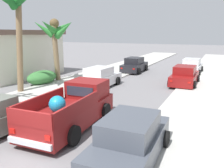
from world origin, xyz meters
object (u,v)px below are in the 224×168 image
object	(u,v)px
car_left_mid	(100,78)
car_left_far	(191,67)
palm_tree_right_fore	(14,7)
car_right_near	(185,76)
hedge_bush	(42,77)
car_right_mid	(130,140)
palm_tree_left_fore	(55,33)
pickup_truck	(73,109)
car_left_near	(134,65)

from	to	relation	value
car_left_mid	car_left_far	xyz separation A→B (m)	(5.58, 9.28, 0.00)
car_left_far	palm_tree_right_fore	bearing A→B (deg)	-127.15
car_right_near	car_left_mid	world-z (taller)	same
car_left_far	hedge_bush	bearing A→B (deg)	-134.80
car_right_near	car_right_mid	xyz separation A→B (m)	(0.12, -12.29, 0.00)
car_left_mid	palm_tree_right_fore	size ratio (longest dim) A/B	0.60
car_left_far	palm_tree_left_fore	xyz separation A→B (m)	(-9.88, -8.97, 3.37)
pickup_truck	car_left_near	bearing A→B (deg)	99.64
car_left_mid	car_right_mid	distance (m)	10.52
car_right_near	hedge_bush	distance (m)	11.44
car_left_mid	car_right_mid	world-z (taller)	same
car_right_near	palm_tree_right_fore	world-z (taller)	palm_tree_right_fore
car_right_near	palm_tree_right_fore	xyz separation A→B (m)	(-9.99, -7.24, 5.01)
car_left_mid	palm_tree_left_fore	world-z (taller)	palm_tree_left_fore
pickup_truck	car_right_mid	size ratio (longest dim) A/B	1.23
pickup_truck	car_left_far	xyz separation A→B (m)	(3.06, 16.34, -0.07)
car_right_near	palm_tree_left_fore	distance (m)	11.09
pickup_truck	car_left_near	size ratio (longest dim) A/B	1.24
car_left_near	car_left_far	size ratio (longest dim) A/B	1.00
car_left_far	pickup_truck	bearing A→B (deg)	-100.61
car_left_far	palm_tree_right_fore	world-z (taller)	palm_tree_right_fore
palm_tree_left_fore	hedge_bush	size ratio (longest dim) A/B	1.86
car_left_mid	car_right_mid	bearing A→B (deg)	-56.08
car_left_mid	car_left_far	bearing A→B (deg)	58.99
car_left_near	car_left_mid	xyz separation A→B (m)	(-0.00, -7.74, 0.00)
car_left_near	car_right_near	world-z (taller)	same
hedge_bush	car_left_far	bearing A→B (deg)	45.20
palm_tree_right_fore	hedge_bush	distance (m)	5.81
pickup_truck	car_left_far	bearing A→B (deg)	79.39
pickup_truck	car_left_near	xyz separation A→B (m)	(-2.52, 14.81, -0.07)
pickup_truck	palm_tree_right_fore	size ratio (longest dim) A/B	0.74
car_right_mid	car_left_far	world-z (taller)	same
car_left_mid	palm_tree_right_fore	world-z (taller)	palm_tree_right_fore
car_left_far	hedge_bush	size ratio (longest dim) A/B	1.53
car_left_near	hedge_bush	distance (m)	10.00
palm_tree_left_fore	car_right_near	bearing A→B (deg)	17.91
car_right_near	hedge_bush	world-z (taller)	car_right_near
car_left_near	palm_tree_right_fore	xyz separation A→B (m)	(-4.25, -11.43, 5.01)
car_left_far	palm_tree_left_fore	bearing A→B (deg)	-137.78
car_left_near	car_right_near	bearing A→B (deg)	-36.06
pickup_truck	palm_tree_left_fore	world-z (taller)	palm_tree_left_fore
car_left_mid	palm_tree_left_fore	distance (m)	5.47
car_left_near	palm_tree_left_fore	xyz separation A→B (m)	(-4.31, -7.43, 3.37)
car_left_far	palm_tree_right_fore	xyz separation A→B (m)	(-9.82, -12.96, 5.01)
car_right_near	car_left_mid	bearing A→B (deg)	-148.24
palm_tree_right_fore	hedge_bush	world-z (taller)	palm_tree_right_fore
palm_tree_left_fore	car_left_near	bearing A→B (deg)	59.90
car_left_near	palm_tree_left_fore	world-z (taller)	palm_tree_left_fore
pickup_truck	car_right_near	bearing A→B (deg)	73.08
palm_tree_right_fore	car_left_mid	bearing A→B (deg)	40.96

